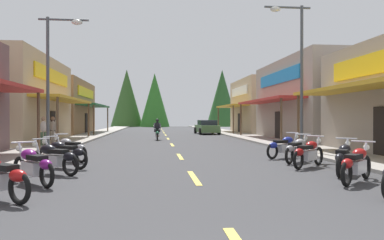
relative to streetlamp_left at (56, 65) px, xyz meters
The scene contains 24 objects.
ground 13.12m from the streetlamp_left, 64.03° to the left, with size 10.81×82.39×0.10m, color #38383A.
sidewalk_left 11.96m from the streetlamp_left, 96.52° to the left, with size 2.68×82.39×0.12m, color #9E9991.
sidewalk_right 17.04m from the streetlamp_left, 42.57° to the left, with size 2.68×82.39×0.12m, color #9E9991.
centerline_dashes 15.84m from the streetlamp_left, 69.11° to the left, with size 0.16×57.70×0.01m.
storefront_left_middle 11.03m from the streetlamp_left, 121.19° to the left, with size 8.00×11.60×5.79m.
storefront_left_far 22.85m from the streetlamp_left, 104.39° to the left, with size 7.97×11.80×5.41m.
storefront_right_middle 19.12m from the streetlamp_left, 30.11° to the left, with size 7.81×12.00×5.90m.
storefront_right_far 27.88m from the streetlamp_left, 52.33° to the left, with size 8.82×9.78×5.74m.
streetlamp_left is the anchor object (origin of this frame).
streetlamp_right 10.97m from the streetlamp_left, ahead, with size 2.19×0.30×6.89m.
motorcycle_parked_right_1 13.06m from the streetlamp_left, 41.21° to the right, with size 1.64×1.53×1.04m.
motorcycle_parked_right_2 12.54m from the streetlamp_left, 35.15° to the right, with size 1.35×1.78×1.04m.
motorcycle_parked_right_3 11.43m from the streetlamp_left, 29.57° to the right, with size 1.66×1.50×1.04m.
motorcycle_parked_right_4 11.00m from the streetlamp_left, 22.59° to the right, with size 1.55×1.62×1.04m.
motorcycle_parked_right_5 10.58m from the streetlamp_left, 14.74° to the right, with size 1.88×1.19×1.04m.
motorcycle_parked_left_1 8.60m from the streetlamp_left, 79.61° to the right, with size 1.50×1.67×1.04m.
motorcycle_parked_left_2 7.17m from the streetlamp_left, 76.41° to the right, with size 1.79×1.34×1.04m.
motorcycle_parked_left_3 6.08m from the streetlamp_left, 73.34° to the right, with size 1.88×1.20×1.04m.
motorcycle_parked_left_4 4.71m from the streetlamp_left, 66.98° to the right, with size 1.63×1.53×1.04m.
rider_cruising_lead 11.77m from the streetlamp_left, 65.82° to the left, with size 0.60×2.14×1.57m.
pedestrian_by_shop 5.24m from the streetlamp_left, 112.87° to the left, with size 0.52×0.40×1.70m.
pedestrian_browsing 6.34m from the streetlamp_left, 105.95° to the left, with size 0.50×0.41×1.72m.
parked_car_curbside 22.31m from the streetlamp_left, 63.99° to the left, with size 2.24×4.39×1.40m.
treeline_backdrop 53.19m from the streetlamp_left, 83.97° to the left, with size 24.04×11.55×10.65m.
Camera 1 is at (-1.09, -2.22, 1.64)m, focal length 34.84 mm.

